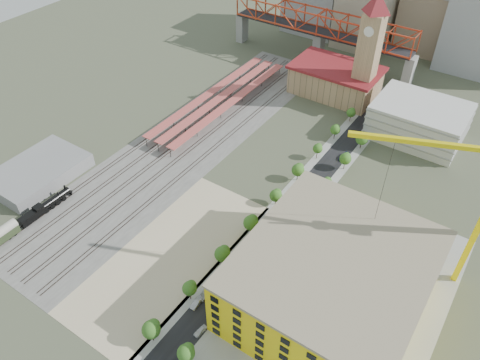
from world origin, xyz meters
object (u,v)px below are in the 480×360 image
Objects in this scene: site_trailer_b at (226,283)px; car_0 at (204,294)px; construction_building at (332,281)px; tower_crane at (479,193)px; site_trailer_a at (220,290)px; locomotive at (47,205)px; site_trailer_c at (253,251)px; clock_tower at (370,41)px; site_trailer_d at (276,224)px.

car_0 is at bearing -128.96° from site_trailer_b.
construction_building reaches higher than car_0.
tower_crane is 74.60m from car_0.
site_trailer_a is 2.56m from site_trailer_b.
tower_crane reaches higher than locomotive.
site_trailer_b is 13.96m from site_trailer_c.
tower_crane reaches higher than clock_tower.
clock_tower is at bearing 81.96° from site_trailer_b.
site_trailer_a is 0.96× the size of site_trailer_b.
site_trailer_c is 13.27m from site_trailer_d.
site_trailer_c is (-49.09, -23.15, -31.00)m from tower_crane.
locomotive is 0.39× the size of tower_crane.
site_trailer_c is 2.17× the size of car_0.
site_trailer_a is 4.53m from car_0.
construction_building reaches higher than site_trailer_d.
site_trailer_c is at bearing 77.85° from site_trailer_b.
site_trailer_d is 2.22× the size of car_0.
clock_tower is at bearing 95.34° from site_trailer_a.
construction_building is at bearing -131.68° from tower_crane.
tower_crane is at bearing 24.94° from site_trailer_b.
construction_building reaches higher than site_trailer_c.
site_trailer_c is at bearing 18.30° from locomotive.
site_trailer_d is at bearing 76.89° from car_0.
locomotive is at bearing -168.30° from construction_building.
site_trailer_a is at bearing -102.15° from site_trailer_b.
site_trailer_a reaches higher than car_0.
site_trailer_c reaches higher than site_trailer_a.
locomotive is (-92.00, -19.04, -7.49)m from construction_building.
site_trailer_b is at bearing -73.15° from site_trailer_c.
car_0 is (63.00, 1.93, -1.12)m from locomotive.
site_trailer_d is (0.00, 13.27, 0.03)m from site_trailer_c.
construction_building is at bearing -71.22° from clock_tower.
tower_crane is at bearing 31.63° from car_0.
clock_tower reaches higher than site_trailer_a.
construction_building is 41.64m from tower_crane.
site_trailer_d is at bearing 91.32° from site_trailer_a.
locomotive is 63.04m from car_0.
tower_crane reaches higher than site_trailer_d.
locomotive is 66.47m from site_trailer_b.
construction_building reaches higher than locomotive.
tower_crane reaches higher than car_0.
construction_building is 31.58m from site_trailer_d.
site_trailer_d is at bearing 148.32° from construction_building.
tower_crane is at bearing 40.27° from site_trailer_a.
clock_tower is 0.99× the size of tower_crane.
site_trailer_b is at bearing 55.25° from car_0.
site_trailer_b is at bearing -85.88° from clock_tower.
site_trailer_a is 16.53m from site_trailer_c.
site_trailer_a is at bearing -152.13° from construction_building.
clock_tower is 5.10× the size of site_trailer_c.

